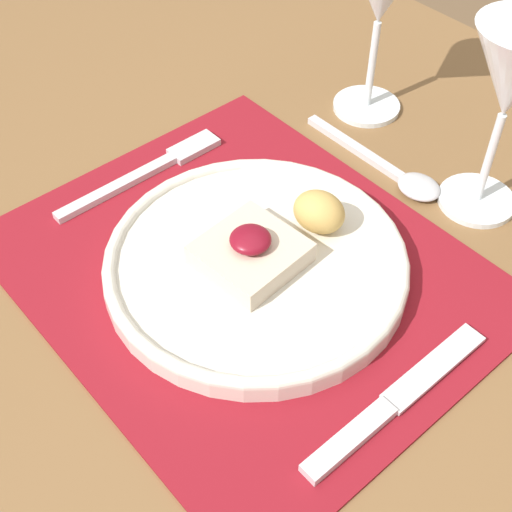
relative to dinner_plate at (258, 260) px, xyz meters
The scene contains 6 objects.
dining_table 0.10m from the dinner_plate, 133.40° to the right, with size 1.44×0.97×0.74m.
placemat 0.02m from the dinner_plate, 133.40° to the right, with size 0.40×0.34×0.00m, color maroon.
dinner_plate is the anchor object (origin of this frame).
fork 0.17m from the dinner_plate, behind, with size 0.02×0.19×0.01m.
knife 0.17m from the dinner_plate, ahead, with size 0.02×0.19×0.01m.
spoon 0.19m from the dinner_plate, 91.02° to the left, with size 0.17×0.04×0.01m.
Camera 1 is at (0.31, -0.26, 1.20)m, focal length 50.00 mm.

